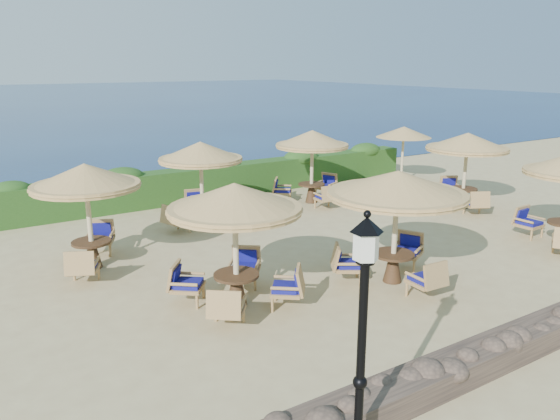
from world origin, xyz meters
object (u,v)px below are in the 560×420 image
object	(u,v)px
cafe_set_0	(235,223)
cafe_set_5	(312,152)
lamp_post	(361,356)
extra_parasol	(404,132)
cafe_set_6	(467,151)
cafe_set_3	(87,191)
cafe_set_1	(397,200)
cafe_set_4	(201,167)

from	to	relation	value
cafe_set_0	cafe_set_5	xyz separation A→B (m)	(6.46, 6.30, 0.05)
lamp_post	cafe_set_5	distance (m)	13.56
extra_parasol	cafe_set_6	bearing A→B (deg)	-104.89
cafe_set_0	cafe_set_6	xyz separation A→B (m)	(10.54, 2.82, 0.19)
cafe_set_0	cafe_set_3	bearing A→B (deg)	117.57
lamp_post	cafe_set_3	distance (m)	8.97
lamp_post	cafe_set_1	world-z (taller)	lamp_post
cafe_set_0	cafe_set_1	world-z (taller)	same
cafe_set_0	cafe_set_4	size ratio (longest dim) A/B	1.02
extra_parasol	cafe_set_6	size ratio (longest dim) A/B	0.85
extra_parasol	cafe_set_1	distance (m)	11.13
lamp_post	cafe_set_5	world-z (taller)	lamp_post
cafe_set_1	cafe_set_5	world-z (taller)	same
cafe_set_5	lamp_post	bearing A→B (deg)	-123.20
cafe_set_0	extra_parasol	bearing A→B (deg)	30.86
cafe_set_1	cafe_set_6	world-z (taller)	same
extra_parasol	cafe_set_4	world-z (taller)	cafe_set_4
extra_parasol	cafe_set_0	xyz separation A→B (m)	(-11.64, -6.95, -0.35)
cafe_set_1	lamp_post	bearing A→B (deg)	-137.80
extra_parasol	cafe_set_1	size ratio (longest dim) A/B	0.75
lamp_post	extra_parasol	world-z (taller)	lamp_post
cafe_set_4	cafe_set_6	world-z (taller)	same
extra_parasol	cafe_set_1	world-z (taller)	cafe_set_1
cafe_set_1	cafe_set_3	world-z (taller)	same
cafe_set_0	cafe_set_4	world-z (taller)	same
extra_parasol	cafe_set_5	size ratio (longest dim) A/B	0.87
cafe_set_0	lamp_post	bearing A→B (deg)	-100.80
cafe_set_0	cafe_set_6	bearing A→B (deg)	14.99
extra_parasol	cafe_set_5	bearing A→B (deg)	-172.76
extra_parasol	cafe_set_4	xyz separation A→B (m)	(-9.76, -1.17, -0.31)
lamp_post	cafe_set_6	xyz separation A→B (m)	(11.50, 7.87, 0.46)
lamp_post	cafe_set_0	distance (m)	5.14
cafe_set_5	cafe_set_6	size ratio (longest dim) A/B	0.98
extra_parasol	cafe_set_4	bearing A→B (deg)	-173.14
extra_parasol	cafe_set_3	xyz separation A→B (m)	(-13.65, -3.10, -0.19)
cafe_set_3	cafe_set_0	bearing A→B (deg)	-62.43
cafe_set_1	cafe_set_6	distance (m)	7.77
lamp_post	cafe_set_4	size ratio (longest dim) A/B	1.21
lamp_post	extra_parasol	size ratio (longest dim) A/B	1.38
cafe_set_5	extra_parasol	bearing A→B (deg)	7.24
cafe_set_3	cafe_set_5	distance (m)	8.82
lamp_post	cafe_set_4	distance (m)	11.20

